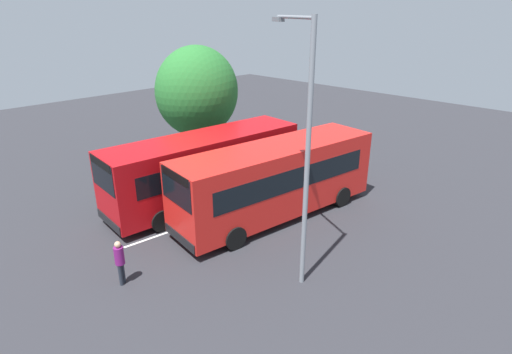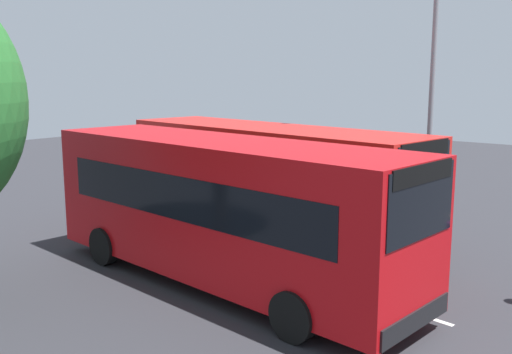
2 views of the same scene
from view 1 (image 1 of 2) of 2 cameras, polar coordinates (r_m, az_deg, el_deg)
The scene contains 7 objects.
ground_plane at distance 19.51m, azimuth -1.93°, elevation -4.08°, with size 60.78×60.78×0.00m, color #2B2B30.
bus_far_left at distance 19.47m, azimuth -7.02°, elevation 1.41°, with size 9.76×3.25×3.25m.
bus_center_left at distance 17.99m, azimuth 2.73°, elevation -0.21°, with size 9.82×3.64×3.25m.
pedestrian at distance 14.62m, azimuth -18.20°, elevation -10.68°, with size 0.45×0.45×1.62m.
street_lamp at distance 12.63m, azimuth 6.63°, elevation 4.77°, with size 1.27×2.54×8.47m.
depot_tree at distance 24.83m, azimuth -8.07°, elevation 11.50°, with size 4.96×4.47×6.75m.
lane_stripe_outer_left at distance 19.50m, azimuth -1.93°, elevation -4.07°, with size 11.49×0.12×0.01m, color silver.
Camera 1 is at (11.99, 12.77, 8.58)m, focal length 29.16 mm.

